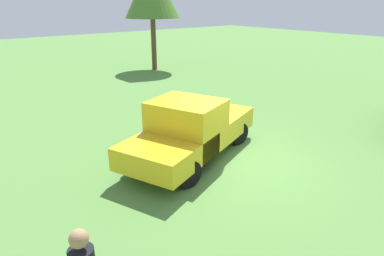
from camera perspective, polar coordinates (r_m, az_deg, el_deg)
The scene contains 2 objects.
ground_plane at distance 9.95m, azimuth 6.95°, elevation -5.46°, with size 80.00×80.00×0.00m, color #54843D.
pickup_truck at distance 9.68m, azimuth -0.38°, elevation -0.18°, with size 5.23×3.49×1.78m.
Camera 1 is at (6.50, 6.15, 4.35)m, focal length 31.86 mm.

